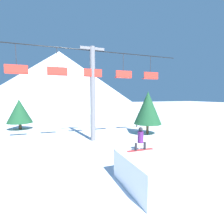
{
  "coord_description": "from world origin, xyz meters",
  "views": [
    {
      "loc": [
        -5.39,
        -6.22,
        4.54
      ],
      "look_at": [
        -0.86,
        5.76,
        3.35
      ],
      "focal_mm": 28.0,
      "sensor_mm": 36.0,
      "label": 1
    }
  ],
  "objects": [
    {
      "name": "chairlift",
      "position": [
        -1.0,
        10.81,
        5.49
      ],
      "size": [
        19.56,
        0.51,
        9.34
      ],
      "color": "slate",
      "rests_on": "ground_plane"
    },
    {
      "name": "distant_skier",
      "position": [
        6.83,
        15.92,
        0.67
      ],
      "size": [
        0.24,
        0.24,
        1.23
      ],
      "color": "black",
      "rests_on": "ground_plane"
    },
    {
      "name": "pine_tree_far",
      "position": [
        -8.78,
        20.01,
        2.49
      ],
      "size": [
        3.29,
        3.29,
        4.1
      ],
      "color": "#4C3823",
      "rests_on": "ground_plane"
    },
    {
      "name": "snow_ramp",
      "position": [
        -0.86,
        0.97,
        0.78
      ],
      "size": [
        2.07,
        3.59,
        1.55
      ],
      "color": "white",
      "rests_on": "ground_plane"
    },
    {
      "name": "snowboarder",
      "position": [
        -0.62,
        1.98,
        2.19
      ],
      "size": [
        1.57,
        0.32,
        1.29
      ],
      "color": "#B22D2D",
      "rests_on": "snow_ramp"
    },
    {
      "name": "mountain_ridge",
      "position": [
        0.0,
        66.39,
        10.9
      ],
      "size": [
        63.37,
        63.37,
        21.8
      ],
      "color": "silver",
      "rests_on": "ground_plane"
    },
    {
      "name": "pine_tree_near",
      "position": [
        5.79,
        11.42,
        3.14
      ],
      "size": [
        3.25,
        3.25,
        5.06
      ],
      "color": "#4C3823",
      "rests_on": "ground_plane"
    },
    {
      "name": "ground_plane",
      "position": [
        0.0,
        0.0,
        0.0
      ],
      "size": [
        220.0,
        220.0,
        0.0
      ],
      "primitive_type": "plane",
      "color": "white"
    }
  ]
}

